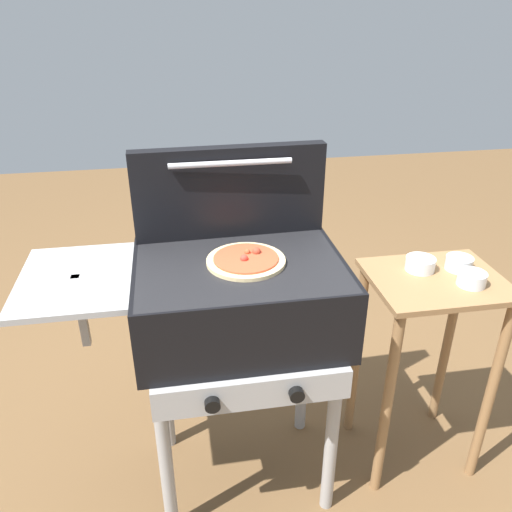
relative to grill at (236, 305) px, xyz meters
The scene contains 8 objects.
ground_plane 0.76m from the grill, 17.39° to the left, with size 8.00×8.00×0.00m, color brown.
grill is the anchor object (origin of this frame).
grill_lid_open 0.37m from the grill, 86.33° to the left, with size 0.63×0.09×0.30m.
pizza_pepperoni 0.16m from the grill, 14.82° to the left, with size 0.24×0.24×0.04m.
prep_table 0.70m from the grill, ahead, with size 0.44×0.36×0.79m.
topping_bowl_near 0.78m from the grill, ahead, with size 0.09×0.09×0.04m.
topping_bowl_far 0.76m from the grill, ahead, with size 0.09×0.09×0.04m.
topping_bowl_middle 0.65m from the grill, ahead, with size 0.10×0.10×0.04m.
Camera 1 is at (-0.18, -1.36, 1.63)m, focal length 35.99 mm.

